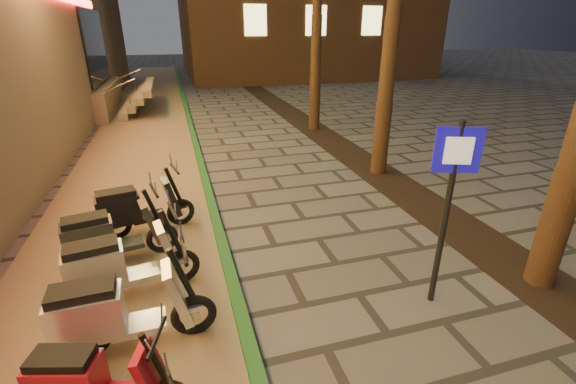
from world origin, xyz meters
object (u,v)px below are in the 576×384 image
object	(u,v)px
pedestrian_sign	(450,192)
scooter_7	(118,266)
scooter_9	(134,209)
scooter_5	(92,382)
scooter_6	(115,313)
scooter_8	(108,236)

from	to	relation	value
pedestrian_sign	scooter_7	distance (m)	4.55
pedestrian_sign	scooter_9	xyz separation A→B (m)	(-4.12, 3.20, -1.15)
pedestrian_sign	scooter_5	bearing A→B (deg)	-152.39
pedestrian_sign	scooter_6	bearing A→B (deg)	-163.85
scooter_5	pedestrian_sign	bearing A→B (deg)	23.96
scooter_6	scooter_5	bearing A→B (deg)	-101.40
scooter_5	scooter_6	xyz separation A→B (m)	(0.13, 0.85, 0.10)
scooter_5	scooter_9	distance (m)	3.80
pedestrian_sign	scooter_5	xyz separation A→B (m)	(-4.26, -0.60, -1.22)
scooter_5	scooter_8	world-z (taller)	scooter_8
scooter_5	scooter_6	size ratio (longest dim) A/B	0.82
scooter_5	scooter_8	bearing A→B (deg)	109.87
scooter_5	scooter_6	bearing A→B (deg)	97.18
pedestrian_sign	scooter_9	world-z (taller)	pedestrian_sign
scooter_6	scooter_7	bearing A→B (deg)	91.68
scooter_6	scooter_7	xyz separation A→B (m)	(-0.08, 1.04, -0.01)
pedestrian_sign	scooter_9	bearing A→B (deg)	161.79
scooter_6	scooter_9	size ratio (longest dim) A/B	1.05
pedestrian_sign	scooter_6	xyz separation A→B (m)	(-4.13, 0.25, -1.12)
pedestrian_sign	scooter_6	size ratio (longest dim) A/B	1.42
scooter_6	scooter_8	size ratio (longest dim) A/B	1.06
scooter_7	scooter_8	size ratio (longest dim) A/B	1.04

